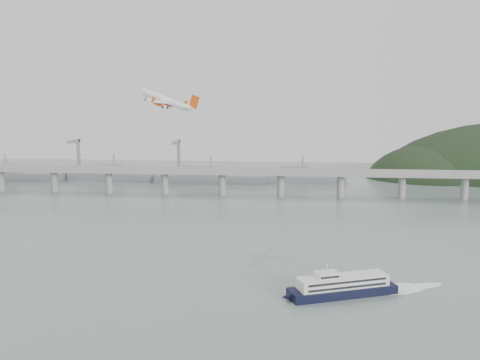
# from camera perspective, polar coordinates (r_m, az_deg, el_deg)

# --- Properties ---
(ground) EXTENTS (900.00, 900.00, 0.00)m
(ground) POSITION_cam_1_polar(r_m,az_deg,el_deg) (240.20, -1.34, -10.54)
(ground) COLOR slate
(ground) RESTS_ON ground
(bridge) EXTENTS (800.00, 22.00, 23.90)m
(bridge) POSITION_cam_1_polar(r_m,az_deg,el_deg) (430.36, 1.78, 0.53)
(bridge) COLOR gray
(bridge) RESTS_ON ground
(distant_fleet) EXTENTS (453.00, 60.90, 40.00)m
(distant_fleet) POSITION_cam_1_polar(r_m,az_deg,el_deg) (528.32, -14.64, 0.54)
(distant_fleet) COLOR slate
(distant_fleet) RESTS_ON ground
(ferry) EXTENTS (71.97, 34.23, 14.23)m
(ferry) POSITION_cam_1_polar(r_m,az_deg,el_deg) (219.09, 11.44, -11.60)
(ferry) COLOR black
(ferry) RESTS_ON ground
(airliner) EXTENTS (39.47, 36.68, 15.91)m
(airliner) POSITION_cam_1_polar(r_m,az_deg,el_deg) (295.09, -8.20, 8.80)
(airliner) COLOR white
(airliner) RESTS_ON ground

